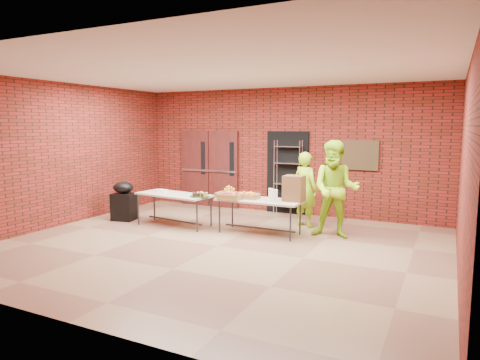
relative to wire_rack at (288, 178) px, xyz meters
name	(u,v)px	position (x,y,z in m)	size (l,w,h in m)	color
room	(217,161)	(-0.16, -3.32, 0.66)	(8.08, 7.08, 3.28)	brown
double_doors	(209,169)	(-2.36, 0.12, 0.11)	(1.78, 0.12, 2.10)	#4C1915
dark_doorway	(287,173)	(-0.06, 0.14, 0.11)	(1.10, 0.06, 2.10)	black
bronze_plaque	(360,155)	(1.74, 0.13, 0.61)	(0.85, 0.04, 0.70)	#43321B
wire_rack	(288,178)	(0.00, 0.00, 0.00)	(0.69, 0.23, 1.88)	#B9BAC1
table_left	(174,196)	(-1.86, -2.29, -0.28)	(1.84, 0.96, 0.72)	tan
table_right	(259,202)	(0.16, -2.12, -0.27)	(1.77, 0.74, 0.73)	tan
basket_bananas	(228,195)	(-0.53, -2.21, -0.15)	(0.46, 0.36, 0.14)	#AE7B46
basket_oranges	(248,196)	(-0.10, -2.12, -0.15)	(0.43, 0.34, 0.13)	#AE7B46
basket_apples	(231,196)	(-0.40, -2.34, -0.15)	(0.48, 0.37, 0.15)	#AE7B46
muffin_tray	(199,195)	(-1.14, -2.38, -0.17)	(0.42, 0.42, 0.10)	#124614
napkin_box	(163,191)	(-2.22, -2.23, -0.18)	(0.20, 0.13, 0.07)	white
coffee_dispenser	(294,188)	(0.85, -1.99, 0.05)	(0.39, 0.35, 0.52)	brown
cup_stack_front	(271,195)	(0.46, -2.27, -0.08)	(0.09, 0.09, 0.27)	white
cup_stack_mid	(275,196)	(0.60, -2.35, -0.08)	(0.09, 0.09, 0.26)	white
cup_stack_back	(272,195)	(0.41, -2.05, -0.11)	(0.07, 0.07, 0.21)	white
covered_grill	(124,201)	(-3.26, -2.36, -0.48)	(0.59, 0.52, 0.92)	black
volunteer_woman	(305,189)	(0.80, -1.06, -0.10)	(0.61, 0.40, 1.67)	#95D017
volunteer_man	(336,189)	(1.63, -1.70, 0.04)	(0.95, 0.74, 1.95)	#95D017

